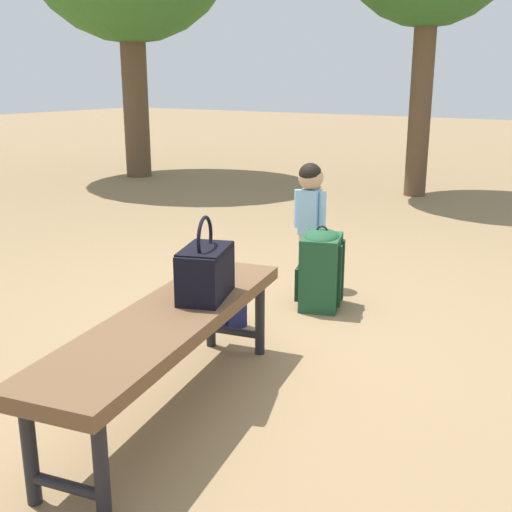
# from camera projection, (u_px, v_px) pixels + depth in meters

# --- Properties ---
(ground_plane) EXTENTS (40.00, 40.00, 0.00)m
(ground_plane) POSITION_uv_depth(u_px,v_px,m) (254.00, 337.00, 3.52)
(ground_plane) COLOR #8C704C
(ground_plane) RESTS_ON ground
(park_bench) EXTENTS (1.65, 0.72, 0.45)m
(park_bench) POSITION_uv_depth(u_px,v_px,m) (168.00, 327.00, 2.62)
(park_bench) COLOR brown
(park_bench) RESTS_ON ground
(handbag) EXTENTS (0.36, 0.28, 0.37)m
(handbag) POSITION_uv_depth(u_px,v_px,m) (206.00, 270.00, 2.77)
(handbag) COLOR black
(handbag) RESTS_ON park_bench
(child_standing) EXTENTS (0.17, 0.23, 0.84)m
(child_standing) POSITION_uv_depth(u_px,v_px,m) (310.00, 205.00, 4.26)
(child_standing) COLOR #E5B2C6
(child_standing) RESTS_ON ground
(backpack_large) EXTENTS (0.37, 0.33, 0.52)m
(backpack_large) POSITION_uv_depth(u_px,v_px,m) (321.00, 267.00, 3.91)
(backpack_large) COLOR #1E4C2D
(backpack_large) RESTS_ON ground
(backpack_small) EXTENTS (0.18, 0.20, 0.30)m
(backpack_small) POSITION_uv_depth(u_px,v_px,m) (228.00, 301.00, 3.63)
(backpack_small) COLOR #191E4C
(backpack_small) RESTS_ON ground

